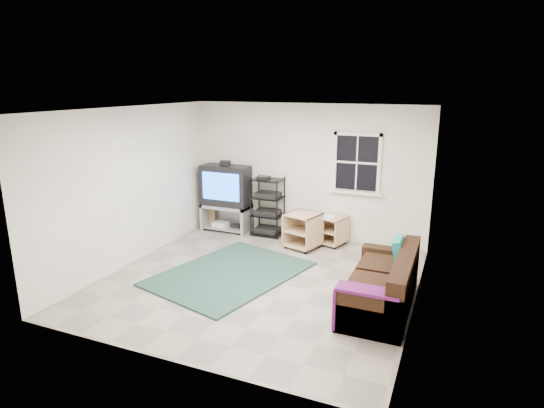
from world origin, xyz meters
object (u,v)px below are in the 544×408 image
at_px(av_rack, 268,210).
at_px(side_table_right, 332,228).
at_px(sofa, 383,287).
at_px(side_table_left, 304,229).
at_px(tv_unit, 226,193).

xyz_separation_m(av_rack, side_table_right, (1.32, -0.00, -0.20)).
distance_m(av_rack, side_table_right, 1.33).
height_order(av_rack, sofa, av_rack).
bearing_deg(av_rack, side_table_left, -22.97).
height_order(av_rack, side_table_right, av_rack).
bearing_deg(sofa, tv_unit, 148.70).
bearing_deg(side_table_left, sofa, -46.13).
relative_size(tv_unit, side_table_right, 2.39).
bearing_deg(tv_unit, av_rack, 2.16).
relative_size(tv_unit, sofa, 0.79).
bearing_deg(side_table_right, av_rack, 179.79).
relative_size(side_table_left, side_table_right, 1.13).
relative_size(side_table_right, sofa, 0.33).
distance_m(side_table_left, sofa, 2.51).
bearing_deg(side_table_left, side_table_right, 42.31).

